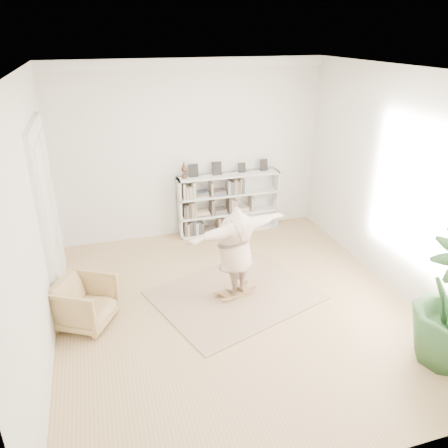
% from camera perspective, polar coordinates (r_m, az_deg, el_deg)
% --- Properties ---
extents(floor, '(6.00, 6.00, 0.00)m').
position_cam_1_polar(floor, '(7.16, 1.57, -10.71)').
color(floor, '#A18053').
rests_on(floor, ground).
extents(room_shell, '(6.00, 6.00, 6.00)m').
position_cam_1_polar(room_shell, '(8.73, -4.58, 20.26)').
color(room_shell, silver).
rests_on(room_shell, floor).
extents(doors, '(0.09, 1.78, 2.92)m').
position_cam_1_polar(doors, '(7.42, -21.91, 1.07)').
color(doors, white).
rests_on(doors, floor).
extents(bookshelf, '(2.20, 0.35, 1.64)m').
position_cam_1_polar(bookshelf, '(9.44, 0.57, 2.68)').
color(bookshelf, silver).
rests_on(bookshelf, floor).
extents(armchair, '(1.08, 1.07, 0.73)m').
position_cam_1_polar(armchair, '(6.92, -17.77, -9.78)').
color(armchair, tan).
rests_on(armchair, floor).
extents(rug, '(3.01, 2.70, 0.02)m').
position_cam_1_polar(rug, '(7.42, 1.42, -9.24)').
color(rug, tan).
rests_on(rug, floor).
extents(rocker_board, '(0.55, 0.43, 0.10)m').
position_cam_1_polar(rocker_board, '(7.39, 1.43, -8.87)').
color(rocker_board, olive).
rests_on(rocker_board, rug).
extents(person, '(1.94, 1.09, 1.53)m').
position_cam_1_polar(person, '(6.97, 1.50, -3.20)').
color(person, '#C3A592').
rests_on(person, rocker_board).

